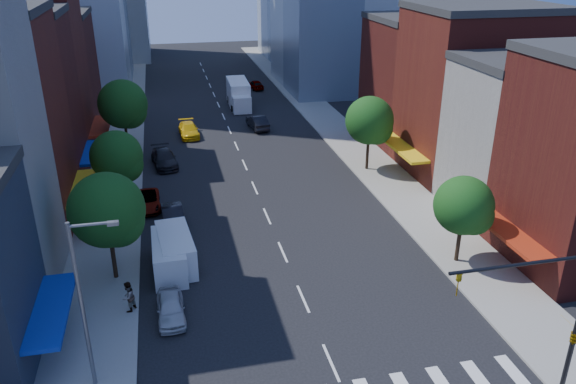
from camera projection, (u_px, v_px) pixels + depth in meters
name	position (u px, v px, depth m)	size (l,w,h in m)	color
ground	(331.00, 363.00, 29.66)	(220.00, 220.00, 0.00)	black
sidewalk_left	(121.00, 142.00, 62.81)	(5.00, 120.00, 0.15)	gray
sidewalk_right	(334.00, 127.00, 67.88)	(5.00, 120.00, 0.15)	gray
bldg_left_3	(2.00, 107.00, 48.28)	(12.00, 8.00, 15.00)	#4F1613
bldg_left_4	(20.00, 75.00, 55.47)	(12.00, 9.00, 17.00)	maroon
bldg_left_5	(41.00, 76.00, 64.76)	(12.00, 10.00, 13.00)	#4F1613
bldg_right_1	(530.00, 140.00, 44.90)	(12.00, 8.00, 12.00)	beige
bldg_right_2	(475.00, 95.00, 52.33)	(12.00, 10.00, 15.00)	maroon
bldg_right_3	(426.00, 82.00, 61.66)	(12.00, 10.00, 13.00)	#4F1613
traffic_signal	(568.00, 324.00, 25.99)	(7.24, 2.24, 8.00)	black
streetlight	(85.00, 297.00, 26.04)	(2.25, 0.25, 9.00)	slate
tree_left_near	(109.00, 213.00, 35.16)	(4.80, 4.80, 7.30)	black
tree_left_mid	(119.00, 159.00, 45.12)	(4.20, 4.20, 6.65)	black
tree_left_far	(125.00, 106.00, 57.35)	(5.00, 5.00, 7.75)	black
tree_right_near	(466.00, 208.00, 37.41)	(4.00, 4.00, 6.20)	black
tree_right_far	(371.00, 122.00, 53.21)	(4.60, 4.60, 7.20)	black
parked_car_front	(171.00, 308.00, 33.01)	(1.60, 3.98, 1.36)	#B6B6BB
parked_car_second	(173.00, 218.00, 43.78)	(1.62, 4.64, 1.53)	black
parked_car_third	(147.00, 201.00, 46.95)	(2.11, 4.58, 1.27)	#999999
parked_car_rear	(164.00, 158.00, 55.98)	(2.16, 5.32, 1.54)	black
cargo_van_near	(169.00, 257.00, 37.53)	(2.25, 5.31, 2.24)	silver
cargo_van_far	(176.00, 251.00, 38.29)	(2.64, 5.55, 2.29)	silver
taxi	(189.00, 130.00, 64.75)	(2.08, 5.12, 1.48)	#E7B60C
traffic_car_oncoming	(257.00, 122.00, 67.36)	(1.71, 4.92, 1.62)	black
traffic_car_far	(256.00, 85.00, 86.18)	(1.63, 4.05, 1.38)	#999999
box_truck	(239.00, 95.00, 76.41)	(2.86, 8.64, 3.45)	white
pedestrian_far	(128.00, 297.00, 33.28)	(0.94, 0.73, 1.93)	#999999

